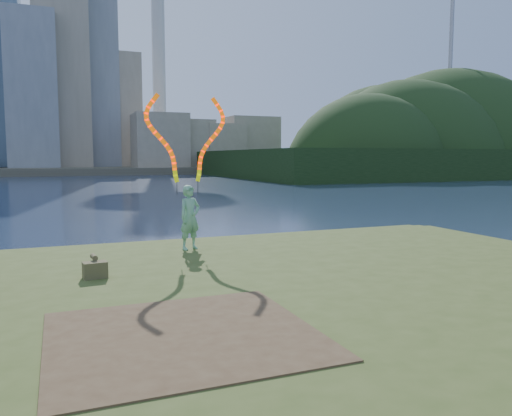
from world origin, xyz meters
name	(u,v)px	position (x,y,z in m)	size (l,w,h in m)	color
ground	(254,307)	(0.00, 0.00, 0.00)	(320.00, 320.00, 0.00)	#18253E
grassy_knoll	(308,326)	(0.00, -2.30, 0.34)	(20.00, 18.00, 0.80)	#3B4B1A
dirt_patch	(183,335)	(-2.20, -3.20, 0.81)	(3.20, 3.00, 0.02)	#47331E
far_shore	(76,169)	(0.00, 95.00, 0.60)	(320.00, 40.00, 1.20)	#4F4939
wooded_hill	(444,173)	(59.57, 59.96, 0.16)	(78.00, 50.00, 63.00)	black
woman_with_ribbons	(189,189)	(-0.69, 2.43, 2.23)	(1.87, 0.79, 3.92)	#157E3E
canvas_bag	(95,269)	(-2.99, 0.29, 0.96)	(0.44, 0.50, 0.40)	brown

